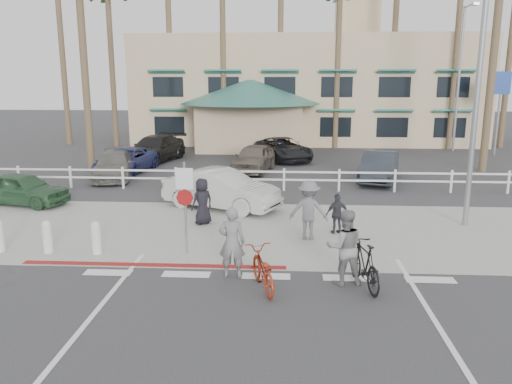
# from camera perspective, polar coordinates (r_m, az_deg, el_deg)

# --- Properties ---
(ground) EXTENTS (140.00, 140.00, 0.00)m
(ground) POSITION_cam_1_polar(r_m,az_deg,el_deg) (11.99, 1.05, -10.75)
(ground) COLOR #333335
(bike_path) EXTENTS (12.00, 16.00, 0.01)m
(bike_path) POSITION_cam_1_polar(r_m,az_deg,el_deg) (10.19, 0.57, -15.19)
(bike_path) COLOR #333335
(bike_path) RESTS_ON ground
(sidewalk_plaza) EXTENTS (22.00, 7.00, 0.01)m
(sidewalk_plaza) POSITION_cam_1_polar(r_m,az_deg,el_deg) (16.22, 1.70, -4.41)
(sidewalk_plaza) COLOR gray
(sidewalk_plaza) RESTS_ON ground
(cross_street) EXTENTS (40.00, 5.00, 0.01)m
(cross_street) POSITION_cam_1_polar(r_m,az_deg,el_deg) (20.08, 2.04, -1.07)
(cross_street) COLOR #333335
(cross_street) RESTS_ON ground
(parking_lot) EXTENTS (50.00, 16.00, 0.01)m
(parking_lot) POSITION_cam_1_polar(r_m,az_deg,el_deg) (29.39, 2.49, 3.32)
(parking_lot) COLOR #333335
(parking_lot) RESTS_ON ground
(curb_red) EXTENTS (7.00, 0.25, 0.02)m
(curb_red) POSITION_cam_1_polar(r_m,az_deg,el_deg) (13.53, -11.66, -8.18)
(curb_red) COLOR maroon
(curb_red) RESTS_ON ground
(rail_fence) EXTENTS (29.40, 0.16, 1.00)m
(rail_fence) POSITION_cam_1_polar(r_m,az_deg,el_deg) (21.92, 3.48, 1.41)
(rail_fence) COLOR silver
(rail_fence) RESTS_ON ground
(building) EXTENTS (28.00, 16.00, 11.30)m
(building) POSITION_cam_1_polar(r_m,az_deg,el_deg) (42.04, 5.67, 13.80)
(building) COLOR #CCB28C
(building) RESTS_ON ground
(sign_post) EXTENTS (0.50, 0.10, 2.90)m
(sign_post) POSITION_cam_1_polar(r_m,az_deg,el_deg) (13.88, -8.08, -1.28)
(sign_post) COLOR gray
(sign_post) RESTS_ON ground
(bollard_0) EXTENTS (0.26, 0.26, 0.95)m
(bollard_0) POSITION_cam_1_polar(r_m,az_deg,el_deg) (14.65, -17.78, -4.99)
(bollard_0) COLOR silver
(bollard_0) RESTS_ON ground
(bollard_1) EXTENTS (0.26, 0.26, 0.95)m
(bollard_1) POSITION_cam_1_polar(r_m,az_deg,el_deg) (15.21, -22.73, -4.74)
(bollard_1) COLOR silver
(bollard_1) RESTS_ON ground
(streetlight_0) EXTENTS (0.60, 2.00, 9.00)m
(streetlight_0) POSITION_cam_1_polar(r_m,az_deg,el_deg) (17.58, 24.00, 10.73)
(streetlight_0) COLOR gray
(streetlight_0) RESTS_ON ground
(streetlight_1) EXTENTS (0.60, 2.00, 9.50)m
(streetlight_1) POSITION_cam_1_polar(r_m,az_deg,el_deg) (36.86, 22.14, 11.72)
(streetlight_1) COLOR gray
(streetlight_1) RESTS_ON ground
(info_sign) EXTENTS (1.20, 0.16, 5.60)m
(info_sign) POSITION_cam_1_polar(r_m,az_deg,el_deg) (35.73, 25.97, 8.24)
(info_sign) COLOR navy
(info_sign) RESTS_ON ground
(palm_0) EXTENTS (4.00, 4.00, 15.00)m
(palm_0) POSITION_cam_1_polar(r_m,az_deg,el_deg) (40.58, -21.36, 15.68)
(palm_0) COLOR #193C17
(palm_0) RESTS_ON ground
(palm_1) EXTENTS (4.00, 4.00, 13.00)m
(palm_1) POSITION_cam_1_polar(r_m,az_deg,el_deg) (38.13, -16.22, 14.78)
(palm_1) COLOR #193C17
(palm_1) RESTS_ON ground
(palm_2) EXTENTS (4.00, 4.00, 16.00)m
(palm_2) POSITION_cam_1_polar(r_m,az_deg,el_deg) (38.09, -9.89, 17.35)
(palm_2) COLOR #193C17
(palm_2) RESTS_ON ground
(palm_3) EXTENTS (4.00, 4.00, 14.00)m
(palm_3) POSITION_cam_1_polar(r_m,az_deg,el_deg) (36.34, -3.79, 16.15)
(palm_3) COLOR #193C17
(palm_3) RESTS_ON ground
(palm_4) EXTENTS (4.00, 4.00, 15.00)m
(palm_4) POSITION_cam_1_polar(r_m,az_deg,el_deg) (37.10, 2.81, 16.86)
(palm_4) COLOR #193C17
(palm_4) RESTS_ON ground
(palm_5) EXTENTS (4.00, 4.00, 13.00)m
(palm_5) POSITION_cam_1_polar(r_m,az_deg,el_deg) (36.22, 9.35, 15.24)
(palm_5) COLOR #193C17
(palm_5) RESTS_ON ground
(palm_6) EXTENTS (4.00, 4.00, 17.00)m
(palm_6) POSITION_cam_1_polar(r_m,az_deg,el_deg) (37.95, 15.63, 17.86)
(palm_6) COLOR #193C17
(palm_6) RESTS_ON ground
(palm_7) EXTENTS (4.00, 4.00, 14.00)m
(palm_7) POSITION_cam_1_polar(r_m,az_deg,el_deg) (37.88, 21.95, 15.16)
(palm_7) COLOR #193C17
(palm_7) RESTS_ON ground
(palm_8) EXTENTS (4.00, 4.00, 15.00)m
(palm_8) POSITION_cam_1_polar(r_m,az_deg,el_deg) (40.24, 27.15, 15.21)
(palm_8) COLOR #193C17
(palm_8) RESTS_ON ground
(palm_10) EXTENTS (4.00, 4.00, 12.00)m
(palm_10) POSITION_cam_1_polar(r_m,az_deg,el_deg) (28.04, -19.11, 14.51)
(palm_10) COLOR #193C17
(palm_10) RESTS_ON ground
(palm_11) EXTENTS (4.00, 4.00, 14.00)m
(palm_11) POSITION_cam_1_polar(r_m,az_deg,el_deg) (29.08, 25.71, 15.86)
(palm_11) COLOR #193C17
(palm_11) RESTS_ON ground
(bike_red) EXTENTS (1.13, 1.92, 0.96)m
(bike_red) POSITION_cam_1_polar(r_m,az_deg,el_deg) (11.71, 0.72, -8.82)
(bike_red) COLOR maroon
(bike_red) RESTS_ON ground
(rider_red) EXTENTS (0.66, 0.44, 1.79)m
(rider_red) POSITION_cam_1_polar(r_m,az_deg,el_deg) (12.26, -2.78, -5.75)
(rider_red) COLOR slate
(rider_red) RESTS_ON ground
(bike_black) EXTENTS (0.92, 1.93, 1.12)m
(bike_black) POSITION_cam_1_polar(r_m,az_deg,el_deg) (12.05, 12.27, -8.07)
(bike_black) COLOR black
(bike_black) RESTS_ON ground
(rider_black) EXTENTS (0.96, 0.78, 1.83)m
(rider_black) POSITION_cam_1_polar(r_m,az_deg,el_deg) (12.02, 10.10, -6.22)
(rider_black) COLOR gray
(rider_black) RESTS_ON ground
(pedestrian_a) EXTENTS (1.25, 0.81, 1.83)m
(pedestrian_a) POSITION_cam_1_polar(r_m,az_deg,el_deg) (15.22, 6.03, -2.07)
(pedestrian_a) COLOR slate
(pedestrian_a) RESTS_ON ground
(pedestrian_child) EXTENTS (0.83, 0.54, 1.30)m
(pedestrian_child) POSITION_cam_1_polar(r_m,az_deg,el_deg) (15.93, 9.27, -2.47)
(pedestrian_child) COLOR #2F3036
(pedestrian_child) RESTS_ON ground
(pedestrian_b) EXTENTS (0.91, 0.88, 1.58)m
(pedestrian_b) POSITION_cam_1_polar(r_m,az_deg,el_deg) (16.86, -6.16, -1.06)
(pedestrian_b) COLOR black
(pedestrian_b) RESTS_ON ground
(car_white_sedan) EXTENTS (4.76, 3.31, 1.49)m
(car_white_sedan) POSITION_cam_1_polar(r_m,az_deg,el_deg) (18.86, -4.00, 0.31)
(car_white_sedan) COLOR #BCBDB7
(car_white_sedan) RESTS_ON ground
(car_red_compact) EXTENTS (3.95, 2.31, 1.26)m
(car_red_compact) POSITION_cam_1_polar(r_m,az_deg,el_deg) (21.49, -25.15, 0.35)
(car_red_compact) COLOR #2F5635
(car_red_compact) RESTS_ON ground
(lot_car_0) EXTENTS (2.60, 4.81, 1.28)m
(lot_car_0) POSITION_cam_1_polar(r_m,az_deg,el_deg) (27.10, -14.69, 3.48)
(lot_car_0) COLOR navy
(lot_car_0) RESTS_ON ground
(lot_car_1) EXTENTS (2.57, 4.70, 1.29)m
(lot_car_1) POSITION_cam_1_polar(r_m,az_deg,el_deg) (25.62, -15.90, 2.92)
(lot_car_1) COLOR slate
(lot_car_1) RESTS_ON ground
(lot_car_2) EXTENTS (2.45, 4.47, 1.44)m
(lot_car_2) POSITION_cam_1_polar(r_m,az_deg,el_deg) (26.52, -0.27, 3.88)
(lot_car_2) COLOR #5F564C
(lot_car_2) RESTS_ON ground
(lot_car_3) EXTENTS (2.67, 4.57, 1.42)m
(lot_car_3) POSITION_cam_1_polar(r_m,az_deg,el_deg) (24.67, 13.89, 2.83)
(lot_car_3) COLOR #282E37
(lot_car_3) RESTS_ON ground
(lot_car_4) EXTENTS (3.30, 5.63, 1.53)m
(lot_car_4) POSITION_cam_1_polar(r_m,az_deg,el_deg) (30.45, -11.50, 4.85)
(lot_car_4) COLOR black
(lot_car_4) RESTS_ON ground
(lot_car_5) EXTENTS (4.05, 5.42, 1.37)m
(lot_car_5) POSITION_cam_1_polar(r_m,az_deg,el_deg) (30.42, 3.14, 4.92)
(lot_car_5) COLOR black
(lot_car_5) RESTS_ON ground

